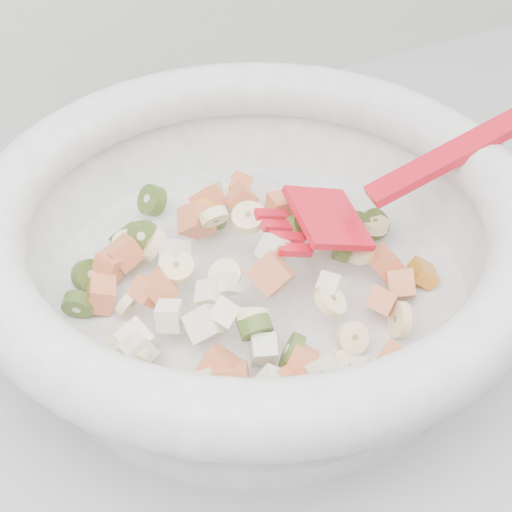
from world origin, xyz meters
name	(u,v)px	position (x,y,z in m)	size (l,w,h in m)	color
mixing_bowl	(256,241)	(-0.06, 1.42, 0.96)	(0.51, 0.43, 0.15)	white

